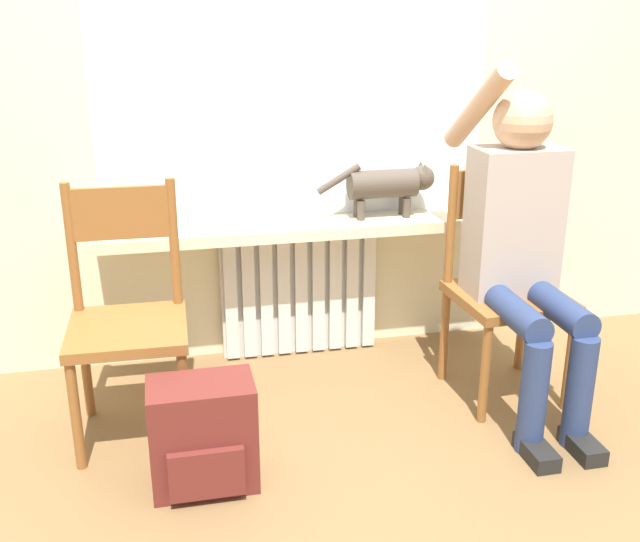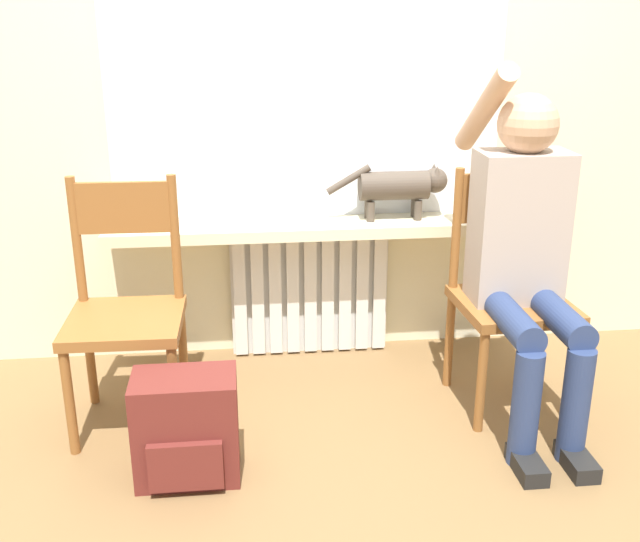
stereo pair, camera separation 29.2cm
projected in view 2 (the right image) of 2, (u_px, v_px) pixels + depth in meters
ground_plane at (345, 502)px, 2.44m from camera, size 12.00×12.00×0.00m
wall_with_window at (307, 50)px, 3.13m from camera, size 7.00×0.06×2.70m
radiator at (310, 291)px, 3.41m from camera, size 0.71×0.08×0.59m
windowsill at (311, 228)px, 3.24m from camera, size 1.76×0.24×0.05m
window_glass at (308, 104)px, 3.17m from camera, size 1.69×0.01×0.98m
chair_left at (126, 306)px, 2.78m from camera, size 0.43×0.43×0.93m
chair_right at (510, 290)px, 2.93m from camera, size 0.44×0.44×0.93m
person at (526, 245)px, 2.75m from camera, size 0.36×0.98×1.35m
cat at (401, 186)px, 3.24m from camera, size 0.53×0.12×0.25m
backpack at (186, 428)px, 2.51m from camera, size 0.35×0.24×0.38m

